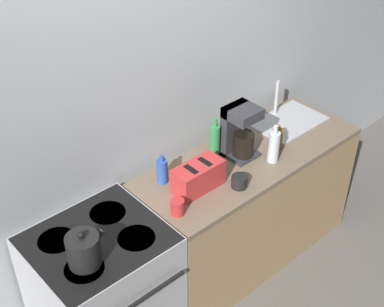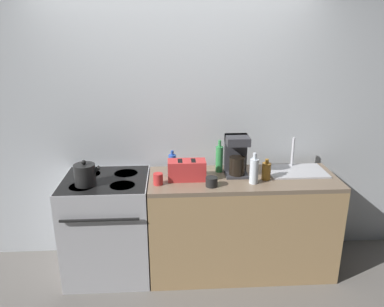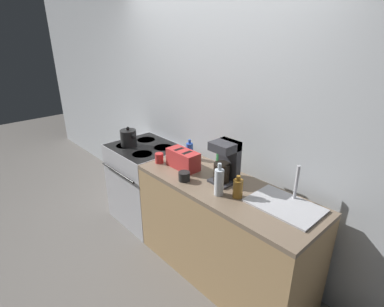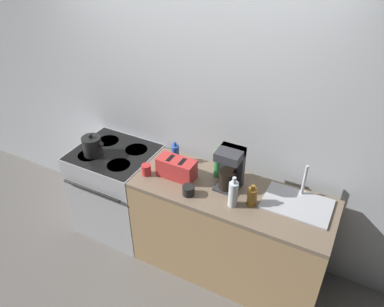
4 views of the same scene
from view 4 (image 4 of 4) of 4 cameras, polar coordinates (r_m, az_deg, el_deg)
The scene contains 14 objects.
ground_plane at distance 3.64m, azimuth -5.52°, elevation -16.83°, with size 12.00×12.00×0.00m, color slate.
wall_back at distance 3.26m, azimuth -0.20°, elevation 6.53°, with size 8.00×0.05×2.60m.
stove at distance 3.75m, azimuth -11.17°, elevation -5.35°, with size 0.73×0.68×0.90m.
counter_block at distance 3.30m, azimuth 5.64°, elevation -11.89°, with size 1.62×0.61×0.90m.
kettle at distance 3.46m, azimuth -14.95°, elevation 1.13°, with size 0.22×0.17×0.21m.
toaster at distance 3.08m, azimuth -2.37°, elevation -2.24°, with size 0.32×0.15×0.17m.
coffee_maker at distance 2.94m, azimuth 5.82°, elevation -2.18°, with size 0.19×0.20×0.35m.
sink_tray at distance 2.96m, azimuth 15.78°, elevation -7.24°, with size 0.51×0.34×0.28m.
bottle_amber at distance 2.85m, azimuth 9.14°, elevation -6.47°, with size 0.08×0.08×0.18m.
bottle_blue at distance 3.26m, azimuth -2.57°, elevation 0.05°, with size 0.07×0.07×0.20m.
bottle_green at distance 3.07m, azimuth 3.96°, elevation -1.56°, with size 0.06×0.06×0.29m.
bottle_clear at distance 2.80m, azimuth 6.30°, elevation -6.12°, with size 0.07×0.07×0.26m.
cup_black at distance 2.93m, azimuth -0.54°, elevation -5.64°, with size 0.10×0.10×0.08m.
cup_red at distance 3.15m, azimuth -6.98°, elevation -2.46°, with size 0.08×0.08×0.10m.
Camera 4 is at (1.34, -1.85, 2.83)m, focal length 35.00 mm.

